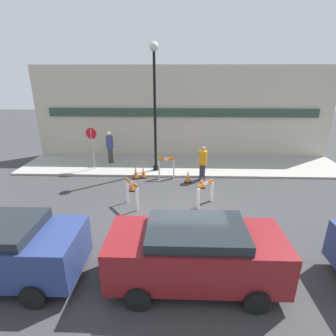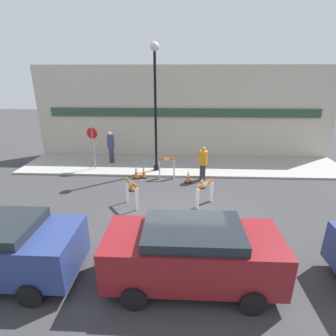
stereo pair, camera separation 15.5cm
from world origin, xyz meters
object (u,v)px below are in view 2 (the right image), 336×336
stop_sign (93,141)px  parked_car_1 (192,252)px  person_pedestrian (111,146)px  person_worker (203,163)px  streetlamp_post (155,94)px

stop_sign → parked_car_1: size_ratio=0.53×
person_pedestrian → person_worker: bearing=136.2°
parked_car_1 → streetlamp_post: bearing=101.3°
person_worker → parked_car_1: 6.93m
person_worker → person_pedestrian: person_pedestrian is taller
streetlamp_post → person_worker: streetlamp_post is taller
streetlamp_post → person_pedestrian: size_ratio=3.47×
stop_sign → person_worker: stop_sign is taller
streetlamp_post → person_worker: 4.13m
stop_sign → person_pedestrian: 1.35m
stop_sign → person_pedestrian: stop_sign is taller
streetlamp_post → stop_sign: 4.19m
stop_sign → parked_car_1: (4.97, -8.02, -0.68)m
person_worker → person_pedestrian: 5.56m
streetlamp_post → parked_car_1: streetlamp_post is taller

